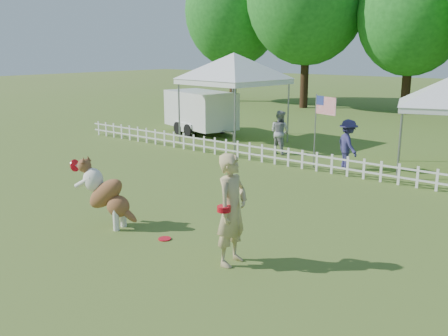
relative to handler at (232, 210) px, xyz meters
name	(u,v)px	position (x,y,z in m)	size (l,w,h in m)	color
ground	(154,241)	(-1.81, -0.13, -0.97)	(120.00, 120.00, 0.00)	#466921
picket_fence	(324,163)	(-1.81, 6.87, -0.67)	(22.00, 0.08, 0.60)	silver
handler	(232,210)	(0.00, 0.00, 0.00)	(0.71, 0.47, 1.95)	tan
dog	(107,194)	(-3.15, -0.16, -0.26)	(1.38, 0.46, 1.42)	brown
frisbee_on_turf	(165,239)	(-1.70, 0.05, -0.96)	(0.25, 0.25, 0.02)	red
canopy_tent_left	(234,99)	(-7.00, 9.16, 0.73)	(3.30, 3.30, 3.41)	white
canopy_tent_right	(446,127)	(0.97, 9.06, 0.43)	(2.71, 2.71, 2.80)	white
cargo_trailer	(200,112)	(-9.37, 9.89, -0.03)	(4.28, 1.88, 1.88)	white
flag_pole	(315,131)	(-2.39, 7.28, 0.17)	(0.88, 0.09, 2.29)	gray
spectator_a	(280,132)	(-4.36, 8.40, -0.20)	(0.75, 0.58, 1.54)	#939498
spectator_b	(348,145)	(-1.46, 7.68, -0.20)	(1.00, 0.58, 1.55)	navy
tree_far_left	(233,21)	(-16.81, 21.87, 4.53)	(6.60, 6.60, 11.00)	#1C621C
tree_left	(307,8)	(-10.81, 21.37, 5.03)	(7.40, 7.40, 12.00)	#1C621C
tree_center_left	(411,25)	(-4.81, 22.37, 3.93)	(6.00, 6.00, 9.80)	#1C621C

